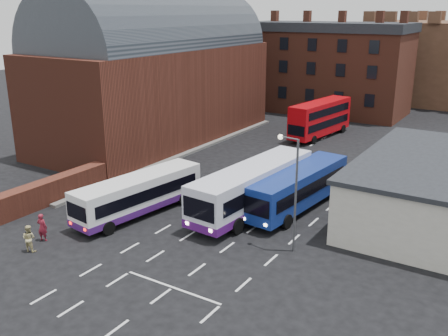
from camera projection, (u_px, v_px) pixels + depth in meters
The scene contains 13 objects.
ground at pixel (139, 243), 31.04m from camera, with size 180.00×180.00×0.00m, color black.
railway_station at pixel (156, 70), 53.50m from camera, with size 12.00×28.00×16.00m.
forecourt_wall at pixel (53, 190), 37.54m from camera, with size 1.20×10.00×1.80m, color #602B1E.
cream_building at pixel (441, 189), 34.08m from camera, with size 10.40×16.40×4.25m.
brick_terrace at pixel (325, 72), 69.51m from camera, with size 22.00×10.00×11.00m, color brown.
castle_keep at pixel (443, 61), 79.41m from camera, with size 22.00×22.00×12.00m, color brown.
bus_white_outbound at pixel (139, 192), 34.98m from camera, with size 3.73×10.37×2.77m.
bus_white_inbound at pixel (253, 185), 35.45m from camera, with size 3.82×12.41×3.33m.
bus_blue at pixel (298, 186), 35.90m from camera, with size 3.58×11.05×2.96m.
bus_red_double at pixel (320, 118), 56.16m from camera, with size 3.61×10.29×4.03m.
street_lamp at pixel (293, 184), 28.88m from camera, with size 1.42×0.41×7.03m.
pedestrian_red at pixel (42, 227), 31.12m from camera, with size 0.66×0.43×1.81m, color maroon.
pedestrian_beige at pixel (29, 238), 29.77m from camera, with size 0.81×0.63×1.67m, color #CCBE81.
Camera 1 is at (19.47, -21.01, 13.90)m, focal length 40.00 mm.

